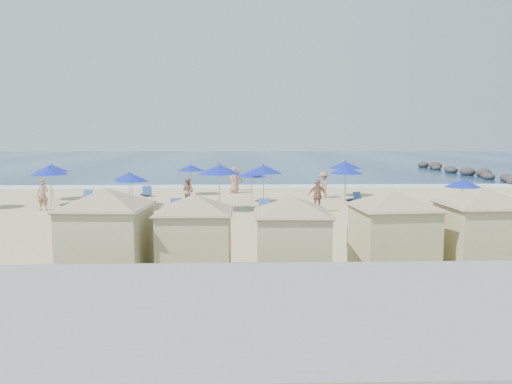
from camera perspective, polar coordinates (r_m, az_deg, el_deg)
ground at (r=24.03m, az=-4.10°, el=-3.39°), size 160.00×160.00×0.00m
ocean at (r=78.76m, az=-2.47°, el=3.63°), size 160.00×80.00×0.06m
surf_line at (r=39.38m, az=-3.18°, el=0.61°), size 160.00×2.50×0.08m
seawall at (r=10.79m, az=-7.13°, el=-12.53°), size 160.00×6.10×1.22m
rock_jetty at (r=53.86m, az=23.57°, el=2.03°), size 2.56×26.66×0.96m
trash_bin at (r=18.63m, az=11.73°, el=-5.28°), size 0.76×0.76×0.76m
cabana_0 at (r=14.59m, az=-16.71°, el=-3.46°), size 4.71×4.71×2.96m
cabana_1 at (r=14.37m, az=-6.99°, el=-3.90°), size 4.36×4.36×2.74m
cabana_2 at (r=14.04m, az=4.20°, el=-4.17°), size 4.33×4.33×2.72m
cabana_3 at (r=15.01m, az=15.40°, el=-3.39°), size 4.53×4.53×2.85m
cabana_4 at (r=16.00m, az=24.51°, el=-2.98°), size 4.66×4.66×2.93m
umbrella_1 at (r=31.28m, az=-22.53°, el=2.25°), size 2.09×2.09×2.38m
umbrella_2 at (r=34.10m, az=-22.35°, el=2.53°), size 2.06×2.06×2.34m
umbrella_3 at (r=28.11m, az=-14.00°, el=1.57°), size 1.81×1.81×2.06m
umbrella_4 at (r=34.54m, az=-7.46°, el=2.76°), size 1.90×1.90×2.16m
umbrella_5 at (r=29.74m, az=-14.32°, el=1.78°), size 1.79×1.79×2.03m
umbrella_6 at (r=26.93m, az=-4.22°, el=2.60°), size 2.32×2.32×2.64m
umbrella_7 at (r=30.46m, az=-0.51°, el=2.14°), size 1.81×1.81×2.06m
umbrella_8 at (r=28.79m, az=0.87°, el=2.63°), size 2.19×2.19×2.49m
umbrella_9 at (r=33.77m, az=10.13°, el=3.07°), size 2.16×2.16×2.46m
umbrella_10 at (r=30.76m, az=10.27°, el=2.50°), size 2.04×2.04×2.32m
umbrella_11 at (r=26.62m, az=22.56°, el=0.93°), size 1.79×1.79×2.04m
beach_chair_1 at (r=33.60m, az=-18.44°, el=-0.43°), size 0.72×1.31×0.69m
beach_chair_2 at (r=34.46m, az=-12.43°, el=-0.06°), size 1.02×1.43×0.72m
beach_chair_3 at (r=27.51m, az=-9.08°, el=-1.63°), size 0.67×1.40×0.76m
beach_chair_4 at (r=27.35m, az=0.99°, el=-1.62°), size 0.71×1.37×0.72m
beach_chair_5 at (r=31.65m, az=11.17°, el=-0.66°), size 0.91×1.27×0.64m
beachgoer_0 at (r=29.69m, az=-23.19°, el=-0.31°), size 0.66×0.47×1.72m
beachgoer_1 at (r=30.11m, az=-7.79°, el=0.11°), size 0.96×0.91×1.57m
beachgoer_2 at (r=26.89m, az=7.01°, el=-0.42°), size 1.11×0.61×1.79m
beachgoer_3 at (r=32.97m, az=7.73°, el=0.81°), size 0.77×1.18×1.73m
beachgoer_4 at (r=35.39m, az=-2.53°, el=1.38°), size 0.87×1.06×1.87m
beachgoer_5 at (r=36.80m, az=-2.24°, el=1.40°), size 1.22×1.07×1.64m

